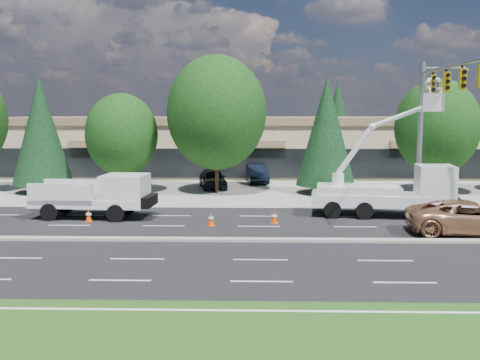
{
  "coord_description": "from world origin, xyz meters",
  "views": [
    {
      "loc": [
        -0.29,
        -24.16,
        5.87
      ],
      "look_at": [
        -1.0,
        3.57,
        2.4
      ],
      "focal_mm": 40.0,
      "sensor_mm": 36.0,
      "label": 1
    }
  ],
  "objects_px": {
    "signal_mast": "(433,110)",
    "utility_pickup": "(99,200)",
    "bucket_truck": "(395,187)",
    "minivan": "(470,218)"
  },
  "relations": [
    {
      "from": "bucket_truck",
      "to": "utility_pickup",
      "type": "bearing_deg",
      "value": -169.69
    },
    {
      "from": "bucket_truck",
      "to": "minivan",
      "type": "relative_size",
      "value": 1.35
    },
    {
      "from": "signal_mast",
      "to": "utility_pickup",
      "type": "distance_m",
      "value": 19.79
    },
    {
      "from": "signal_mast",
      "to": "utility_pickup",
      "type": "height_order",
      "value": "signal_mast"
    },
    {
      "from": "utility_pickup",
      "to": "minivan",
      "type": "xyz_separation_m",
      "value": [
        19.29,
        -3.7,
        -0.19
      ]
    },
    {
      "from": "minivan",
      "to": "bucket_truck",
      "type": "bearing_deg",
      "value": 35.5
    },
    {
      "from": "signal_mast",
      "to": "utility_pickup",
      "type": "xyz_separation_m",
      "value": [
        -19.07,
        -1.67,
        -5.04
      ]
    },
    {
      "from": "signal_mast",
      "to": "bucket_truck",
      "type": "xyz_separation_m",
      "value": [
        -2.28,
        -0.95,
        -4.35
      ]
    },
    {
      "from": "signal_mast",
      "to": "minivan",
      "type": "height_order",
      "value": "signal_mast"
    },
    {
      "from": "signal_mast",
      "to": "minivan",
      "type": "xyz_separation_m",
      "value": [
        0.22,
        -5.37,
        -5.23
      ]
    }
  ]
}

